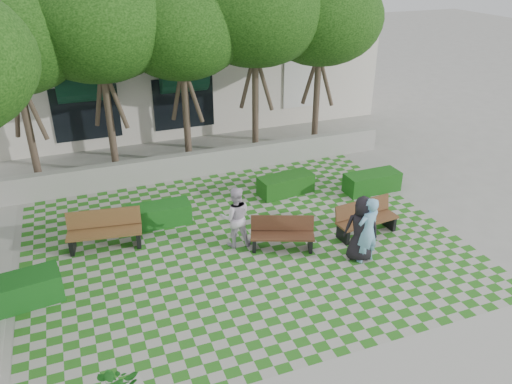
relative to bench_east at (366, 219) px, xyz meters
name	(u,v)px	position (x,y,z in m)	size (l,w,h in m)	color
ground	(259,265)	(-3.54, -0.42, -0.48)	(90.00, 90.00, 0.00)	gray
lawn	(246,246)	(-3.54, 0.58, -0.48)	(12.00, 12.00, 0.00)	#2B721E
retaining_wall	(198,164)	(-3.54, 5.78, -0.03)	(15.00, 0.36, 0.90)	#9E9B93
bench_east	(366,219)	(0.00, 0.00, 0.00)	(1.95, 0.82, 1.00)	brown
bench_mid	(282,234)	(-2.61, 0.14, -0.04)	(1.85, 1.20, 0.93)	#502D1B
bench_west	(105,231)	(-7.24, 1.99, 0.03)	(2.11, 0.97, 1.07)	brown
hedge_east	(372,182)	(1.73, 2.35, -0.14)	(1.93, 0.77, 0.67)	#144D14
hedge_midright	(286,185)	(-1.13, 3.24, -0.15)	(1.89, 0.76, 0.66)	#164B14
hedge_midleft	(160,214)	(-5.57, 2.70, -0.15)	(1.86, 0.75, 0.65)	#155218
hedge_west	(15,292)	(-9.48, 0.10, -0.12)	(2.06, 0.82, 0.72)	#134A17
person_blue	(368,230)	(-0.78, -1.24, 0.47)	(0.69, 0.45, 1.89)	#7BB9E0
person_dark	(361,229)	(-0.86, -1.08, 0.44)	(0.91, 0.59, 1.85)	black
person_white	(235,217)	(-3.78, 0.77, 0.42)	(0.87, 0.68, 1.80)	silver
tree_row	(134,35)	(-5.40, 5.53, 4.70)	(17.70, 13.40, 7.41)	#47382B
building	(172,62)	(-2.61, 13.66, 2.04)	(18.00, 8.92, 5.15)	silver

